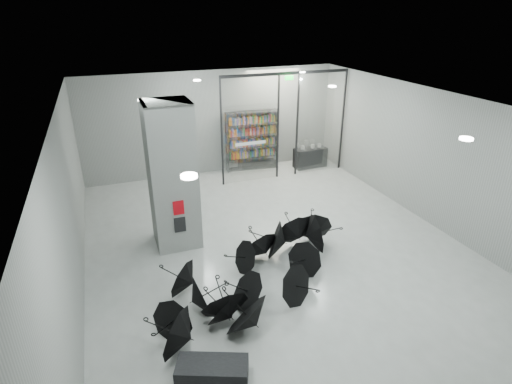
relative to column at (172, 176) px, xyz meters
name	(u,v)px	position (x,y,z in m)	size (l,w,h in m)	color
room	(290,159)	(2.50, -2.00, 0.84)	(14.00, 14.02, 4.01)	#939693
column	(172,176)	(0.00, 0.00, 0.00)	(1.20, 1.20, 4.00)	slate
fire_cabinet	(179,208)	(0.00, -0.62, -0.65)	(0.28, 0.04, 0.38)	#A50A07
info_panel	(180,225)	(0.00, -0.62, -1.15)	(0.30, 0.03, 0.42)	black
exit_sign	(289,78)	(4.90, 3.30, 1.82)	(0.30, 0.06, 0.15)	#0CE533
glass_partition	(285,122)	(4.89, 3.50, 0.18)	(5.06, 0.08, 4.00)	silver
bench	(212,372)	(-0.34, -5.01, -1.80)	(1.26, 0.54, 0.41)	black
bookshelf	(252,140)	(4.01, 4.75, -0.81)	(2.16, 0.43, 2.38)	black
shop_counter	(310,158)	(6.32, 4.03, -1.59)	(1.35, 0.54, 0.81)	black
umbrella_cluster	(260,277)	(1.41, -2.85, -1.69)	(5.51, 4.05, 1.29)	black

